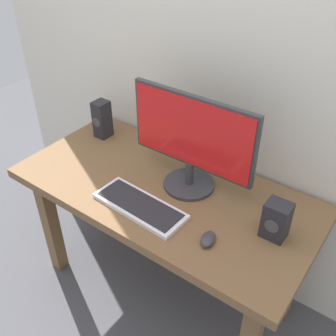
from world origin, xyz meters
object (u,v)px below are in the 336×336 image
at_px(mouse, 208,239).
at_px(speaker_right, 276,220).
at_px(monitor, 192,140).
at_px(speaker_left, 102,119).
at_px(desk, 164,205).
at_px(keyboard_primary, 140,206).

relative_size(mouse, speaker_right, 0.55).
relative_size(monitor, speaker_left, 2.89).
bearing_deg(speaker_right, desk, -178.20).
relative_size(desk, monitor, 2.37).
bearing_deg(mouse, speaker_right, 31.51).
height_order(desk, keyboard_primary, keyboard_primary).
bearing_deg(desk, keyboard_primary, -88.91).
xyz_separation_m(mouse, speaker_right, (0.19, 0.18, 0.06)).
bearing_deg(monitor, keyboard_primary, -107.45).
bearing_deg(speaker_left, mouse, -21.14).
bearing_deg(monitor, desk, -133.24).
bearing_deg(speaker_right, mouse, -135.79).
xyz_separation_m(desk, speaker_right, (0.52, 0.02, 0.18)).
height_order(keyboard_primary, speaker_right, speaker_right).
bearing_deg(keyboard_primary, desk, 91.09).
distance_m(desk, monitor, 0.36).
bearing_deg(mouse, monitor, 121.96).
relative_size(keyboard_primary, speaker_left, 2.09).
xyz_separation_m(keyboard_primary, speaker_left, (-0.53, 0.34, 0.09)).
height_order(keyboard_primary, mouse, mouse).
height_order(mouse, speaker_left, speaker_left).
height_order(speaker_right, speaker_left, speaker_left).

